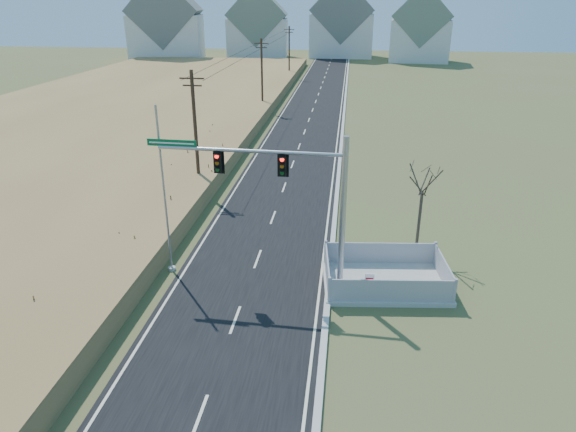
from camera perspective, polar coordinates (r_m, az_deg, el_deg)
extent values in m
plane|color=#505D2D|center=(25.89, -4.93, -9.01)|extent=(260.00, 260.00, 0.00)
cube|color=black|center=(72.87, 2.99, 12.29)|extent=(8.00, 180.00, 0.06)
cube|color=#B2AFA8|center=(72.71, 6.33, 12.21)|extent=(0.30, 180.00, 0.18)
cube|color=#A17E49|center=(69.06, -18.32, 11.09)|extent=(38.00, 110.00, 1.30)
cylinder|color=#422D1E|center=(39.22, -10.23, 9.16)|extent=(0.26, 0.26, 9.00)
cube|color=#422D1E|center=(38.48, -10.65, 14.80)|extent=(1.80, 0.10, 0.10)
cube|color=#422D1E|center=(38.56, -10.60, 14.07)|extent=(1.40, 0.10, 0.10)
cylinder|color=#422D1E|center=(67.99, -2.91, 15.32)|extent=(0.26, 0.26, 9.00)
cube|color=#422D1E|center=(67.57, -2.98, 18.60)|extent=(1.80, 0.10, 0.10)
cube|color=#422D1E|center=(67.61, -2.97, 18.18)|extent=(1.40, 0.10, 0.10)
cylinder|color=#422D1E|center=(97.50, 0.13, 17.73)|extent=(0.26, 0.26, 9.00)
cube|color=#422D1E|center=(97.21, 0.13, 20.02)|extent=(1.80, 0.10, 0.10)
cube|color=#422D1E|center=(97.24, 0.13, 19.72)|extent=(1.40, 0.10, 0.10)
cube|color=silver|center=(129.02, -13.30, 18.71)|extent=(17.38, 13.12, 10.00)
cube|color=slate|center=(128.75, -13.55, 21.32)|extent=(17.69, 13.38, 16.29)
cube|color=silver|center=(131.72, -3.36, 19.11)|extent=(14.66, 10.95, 9.00)
cube|color=slate|center=(131.45, -3.42, 21.46)|extent=(14.93, 11.17, 14.26)
cube|color=silver|center=(133.72, 5.93, 19.31)|extent=(15.00, 10.00, 10.00)
cube|color=slate|center=(133.47, 6.04, 21.83)|extent=(15.27, 10.20, 15.27)
cube|color=silver|center=(126.67, 14.42, 18.31)|extent=(13.87, 10.31, 9.00)
cube|color=slate|center=(126.39, 14.68, 20.74)|extent=(14.12, 10.51, 13.24)
cylinder|color=#9EA0A5|center=(26.71, 5.75, -7.66)|extent=(0.68, 0.68, 0.23)
cylinder|color=#9EA0A5|center=(24.97, 6.10, -0.04)|extent=(0.29, 0.29, 7.94)
cylinder|color=#9EA0A5|center=(24.55, -4.29, 7.21)|extent=(9.07, 0.56, 0.18)
cube|color=black|center=(24.42, -0.61, 5.66)|extent=(0.35, 0.29, 1.05)
cube|color=black|center=(25.13, -7.80, 5.95)|extent=(0.35, 0.29, 1.05)
cube|color=#05572B|center=(25.64, -12.81, 7.92)|extent=(2.49, 0.14, 0.34)
cube|color=#B7B5AD|center=(27.26, 10.66, -7.28)|extent=(6.64, 4.85, 0.24)
cube|color=#9E9EA2|center=(25.22, 11.45, -8.16)|extent=(5.94, 0.65, 1.19)
cube|color=#9E9EA2|center=(28.64, 10.17, -4.04)|extent=(5.94, 0.65, 1.19)
cube|color=#9E9EA2|center=(26.57, 4.39, -5.99)|extent=(0.46, 3.96, 1.19)
cube|color=#9E9EA2|center=(27.56, 16.92, -5.88)|extent=(0.46, 3.96, 1.19)
cube|color=white|center=(27.02, 9.04, -6.93)|extent=(0.50, 0.07, 0.62)
cube|color=red|center=(27.00, 9.05, -6.96)|extent=(0.40, 0.04, 0.18)
cylinder|color=#B7B5AD|center=(28.87, -12.78, -5.71)|extent=(0.41, 0.41, 0.18)
cylinder|color=#9EA0A5|center=(27.06, -13.59, 2.53)|extent=(0.11, 0.11, 9.02)
cylinder|color=#4C3F33|center=(30.12, 14.33, -0.82)|extent=(0.17, 0.17, 3.74)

